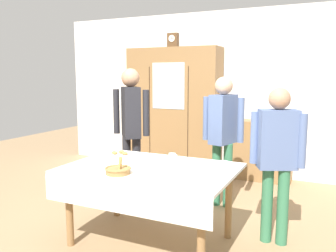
% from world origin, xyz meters
% --- Properties ---
extents(ground_plane, '(12.00, 12.00, 0.00)m').
position_xyz_m(ground_plane, '(0.00, 0.00, 0.00)').
color(ground_plane, '#997A56').
rests_on(ground_plane, ground).
extents(back_wall, '(6.40, 0.10, 2.70)m').
position_xyz_m(back_wall, '(0.00, 2.65, 1.35)').
color(back_wall, silver).
rests_on(back_wall, ground).
extents(dining_table, '(1.63, 1.10, 0.77)m').
position_xyz_m(dining_table, '(0.00, -0.24, 0.67)').
color(dining_table, olive).
rests_on(dining_table, ground).
extents(wall_cabinet, '(1.60, 0.46, 2.11)m').
position_xyz_m(wall_cabinet, '(-0.90, 2.35, 1.05)').
color(wall_cabinet, olive).
rests_on(wall_cabinet, ground).
extents(mantel_clock, '(0.18, 0.11, 0.24)m').
position_xyz_m(mantel_clock, '(-0.92, 2.35, 2.23)').
color(mantel_clock, brown).
rests_on(mantel_clock, wall_cabinet).
extents(bookshelf_low, '(1.01, 0.35, 0.94)m').
position_xyz_m(bookshelf_low, '(0.56, 2.41, 0.47)').
color(bookshelf_low, olive).
rests_on(bookshelf_low, ground).
extents(book_stack, '(0.16, 0.22, 0.09)m').
position_xyz_m(book_stack, '(0.56, 2.41, 0.99)').
color(book_stack, '#99332D').
rests_on(book_stack, bookshelf_low).
extents(tea_cup_near_right, '(0.13, 0.13, 0.06)m').
position_xyz_m(tea_cup_near_right, '(0.06, 0.18, 0.79)').
color(tea_cup_near_right, silver).
rests_on(tea_cup_near_right, dining_table).
extents(tea_cup_mid_left, '(0.13, 0.13, 0.06)m').
position_xyz_m(tea_cup_mid_left, '(0.66, 0.08, 0.79)').
color(tea_cup_mid_left, white).
rests_on(tea_cup_mid_left, dining_table).
extents(tea_cup_front_edge, '(0.13, 0.13, 0.06)m').
position_xyz_m(tea_cup_front_edge, '(-0.53, -0.45, 0.79)').
color(tea_cup_front_edge, white).
rests_on(tea_cup_front_edge, dining_table).
extents(tea_cup_mid_right, '(0.13, 0.13, 0.06)m').
position_xyz_m(tea_cup_mid_right, '(0.23, -0.18, 0.79)').
color(tea_cup_mid_right, white).
rests_on(tea_cup_mid_right, dining_table).
extents(bread_basket, '(0.24, 0.24, 0.16)m').
position_xyz_m(bread_basket, '(-0.15, -0.54, 0.80)').
color(bread_basket, '#9E7542').
rests_on(bread_basket, dining_table).
extents(pastry_plate, '(0.28, 0.28, 0.05)m').
position_xyz_m(pastry_plate, '(-0.54, 0.09, 0.78)').
color(pastry_plate, white).
rests_on(pastry_plate, dining_table).
extents(spoon_far_left, '(0.12, 0.02, 0.01)m').
position_xyz_m(spoon_far_left, '(-0.64, -0.60, 0.77)').
color(spoon_far_left, silver).
rests_on(spoon_far_left, dining_table).
extents(spoon_mid_left, '(0.12, 0.02, 0.01)m').
position_xyz_m(spoon_mid_left, '(-0.18, -0.12, 0.77)').
color(spoon_mid_left, silver).
rests_on(spoon_mid_left, dining_table).
extents(person_behind_table_left, '(0.52, 0.40, 1.63)m').
position_xyz_m(person_behind_table_left, '(0.35, 1.05, 0.99)').
color(person_behind_table_left, '#33704C').
rests_on(person_behind_table_left, ground).
extents(person_behind_table_right, '(0.52, 0.33, 1.53)m').
position_xyz_m(person_behind_table_right, '(1.11, 0.30, 0.92)').
color(person_behind_table_right, '#33704C').
rests_on(person_behind_table_right, ground).
extents(person_near_right_end, '(0.52, 0.40, 1.73)m').
position_xyz_m(person_near_right_end, '(-0.76, 0.71, 1.06)').
color(person_near_right_end, '#232328').
rests_on(person_near_right_end, ground).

